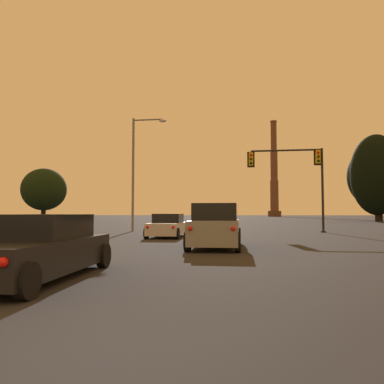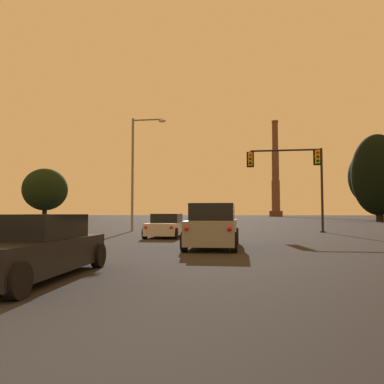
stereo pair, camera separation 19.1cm
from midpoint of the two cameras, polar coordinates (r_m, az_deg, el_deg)
sedan_left_lane_front at (r=23.13m, az=-3.94°, el=-5.20°), size 2.13×4.76×1.43m
suv_center_lane_second at (r=16.03m, az=3.31°, el=-5.24°), size 2.18×4.93×1.86m
sedan_left_lane_third at (r=9.10m, az=-23.09°, el=-7.93°), size 2.17×4.77×1.43m
traffic_light_overhead_right at (r=30.06m, az=15.56°, el=3.53°), size 5.88×0.50×6.45m
street_lamp at (r=30.93m, az=-8.42°, el=4.45°), size 2.89×0.36×9.26m
smokestack at (r=169.64m, az=12.38°, el=2.00°), size 5.77×5.77×42.79m
treeline_left_mid at (r=71.65m, az=26.23°, el=2.38°), size 8.61×7.74×15.09m
treeline_right_mid at (r=86.82m, az=-21.70°, el=0.36°), size 9.68×8.71×11.17m
treeline_far_left at (r=74.65m, az=26.46°, el=2.11°), size 10.61×9.55×13.80m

